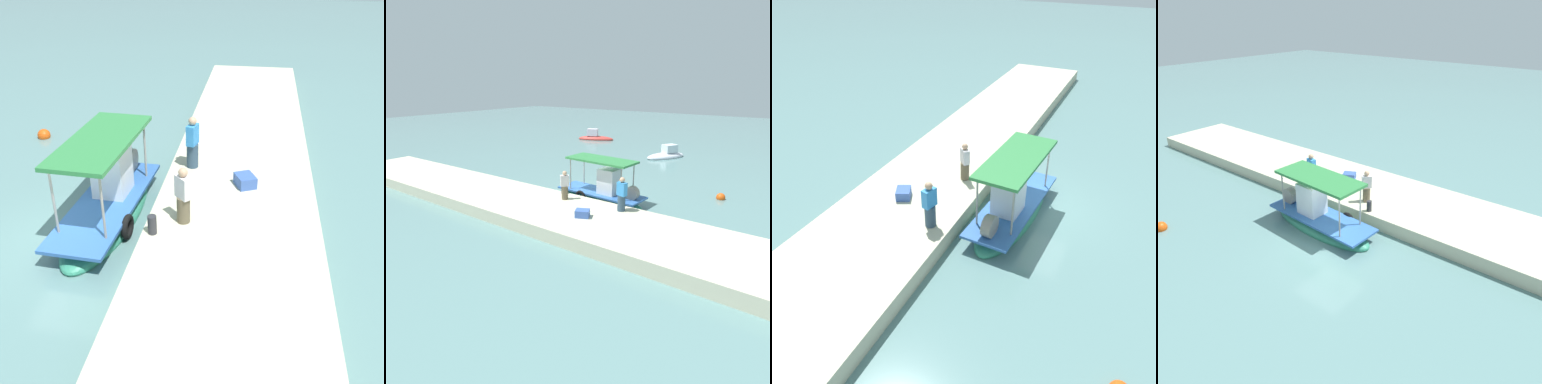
# 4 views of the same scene
# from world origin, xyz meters

# --- Properties ---
(ground_plane) EXTENTS (120.00, 120.00, 0.00)m
(ground_plane) POSITION_xyz_m (0.00, 0.00, 0.00)
(ground_plane) COLOR slate
(dock_quay) EXTENTS (36.00, 4.75, 0.67)m
(dock_quay) POSITION_xyz_m (0.00, -4.60, 0.34)
(dock_quay) COLOR beige
(dock_quay) RESTS_ON ground_plane
(main_fishing_boat) EXTENTS (5.77, 2.08, 2.99)m
(main_fishing_boat) POSITION_xyz_m (1.28, -0.80, 0.48)
(main_fishing_boat) COLOR #348D6D
(main_fishing_boat) RESTS_ON ground_plane
(fisherman_near_bollard) EXTENTS (0.51, 0.51, 1.63)m
(fisherman_near_bollard) POSITION_xyz_m (0.35, -3.24, 1.41)
(fisherman_near_bollard) COLOR brown
(fisherman_near_bollard) RESTS_ON dock_quay
(fisherman_by_crate) EXTENTS (0.55, 0.48, 1.77)m
(fisherman_by_crate) POSITION_xyz_m (3.78, -2.98, 1.48)
(fisherman_by_crate) COLOR #2F4659
(fisherman_by_crate) RESTS_ON dock_quay
(mooring_bollard) EXTENTS (0.24, 0.24, 0.53)m
(mooring_bollard) POSITION_xyz_m (-0.34, -2.52, 0.94)
(mooring_bollard) COLOR #2D2D33
(mooring_bollard) RESTS_ON dock_quay
(cargo_crate) EXTENTS (0.84, 0.78, 0.37)m
(cargo_crate) POSITION_xyz_m (2.66, -4.82, 0.86)
(cargo_crate) COLOR #3B5EAD
(cargo_crate) RESTS_ON dock_quay
(marker_buoy) EXTENTS (0.55, 0.55, 0.55)m
(marker_buoy) POSITION_xyz_m (6.98, 3.96, 0.11)
(marker_buoy) COLOR #E15011
(marker_buoy) RESTS_ON ground_plane
(moored_boat_near) EXTENTS (3.37, 4.45, 1.48)m
(moored_boat_near) POSITION_xyz_m (-0.46, 13.52, 0.24)
(moored_boat_near) COLOR silver
(moored_boat_near) RESTS_ON ground_plane
(moored_boat_mid) EXTENTS (4.57, 2.94, 1.60)m
(moored_boat_mid) POSITION_xyz_m (-11.77, 18.40, 0.25)
(moored_boat_mid) COLOR #CC3D35
(moored_boat_mid) RESTS_ON ground_plane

